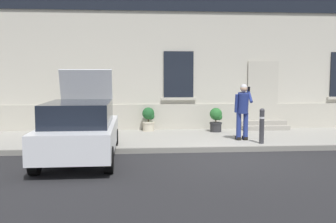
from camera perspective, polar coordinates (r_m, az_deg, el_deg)
name	(u,v)px	position (r m, az deg, el deg)	size (l,w,h in m)	color
ground_plane	(232,159)	(10.14, 9.49, -6.97)	(80.00, 80.00, 0.00)	#232326
sidewalk	(211,139)	(12.81, 6.42, -4.03)	(24.00, 3.60, 0.15)	#99968E
curb_edge	(224,149)	(11.02, 8.30, -5.57)	(24.00, 0.12, 0.15)	gray
building_facade	(200,35)	(15.18, 4.74, 11.27)	(24.00, 1.52, 7.50)	beige
entrance_stoop	(264,126)	(14.84, 14.05, -2.06)	(1.75, 0.64, 0.32)	#9E998E
hatchback_car_white	(80,129)	(9.95, -12.94, -2.59)	(1.83, 4.08, 2.34)	white
bollard_near_person	(262,125)	(11.64, 13.76, -1.91)	(0.15, 0.15, 1.04)	#333338
person_on_phone	(243,108)	(12.07, 11.05, 0.48)	(0.51, 0.49, 1.75)	navy
planter_terracotta	(80,120)	(13.71, -12.96, -1.28)	(0.44, 0.44, 0.86)	#B25B38
planter_cream	(149,119)	(13.94, -2.90, -1.05)	(0.44, 0.44, 0.86)	beige
planter_charcoal	(216,119)	(13.84, 7.15, -1.13)	(0.44, 0.44, 0.86)	#2D2D30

